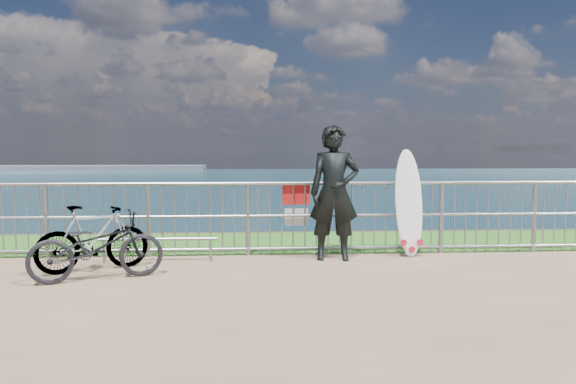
{
  "coord_description": "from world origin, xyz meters",
  "views": [
    {
      "loc": [
        -0.44,
        -6.9,
        1.63
      ],
      "look_at": [
        0.08,
        1.2,
        1.0
      ],
      "focal_mm": 35.0,
      "sensor_mm": 36.0,
      "label": 1
    }
  ],
  "objects": [
    {
      "name": "bicycle_near",
      "position": [
        -2.36,
        0.09,
        0.43
      ],
      "size": [
        1.72,
        1.12,
        0.85
      ],
      "primitive_type": "imported",
      "rotation": [
        0.0,
        0.0,
        1.94
      ],
      "color": "black",
      "rests_on": "ground"
    },
    {
      "name": "bike_rack",
      "position": [
        -1.8,
        1.17,
        0.29
      ],
      "size": [
        1.71,
        0.05,
        0.36
      ],
      "color": "gray",
      "rests_on": "ground"
    },
    {
      "name": "grass_strip",
      "position": [
        0.0,
        2.7,
        0.01
      ],
      "size": [
        120.0,
        120.0,
        0.0
      ],
      "primitive_type": "plane",
      "color": "#2A6F1E",
      "rests_on": "ground"
    },
    {
      "name": "railing",
      "position": [
        0.02,
        1.6,
        0.58
      ],
      "size": [
        10.06,
        0.1,
        1.13
      ],
      "color": "gray",
      "rests_on": "ground"
    },
    {
      "name": "surfboard",
      "position": [
        1.94,
        1.44,
        0.75
      ],
      "size": [
        0.45,
        0.41,
        1.63
      ],
      "color": "white",
      "rests_on": "ground"
    },
    {
      "name": "surfer",
      "position": [
        0.76,
        1.19,
        0.99
      ],
      "size": [
        0.76,
        0.53,
        1.97
      ],
      "primitive_type": "imported",
      "rotation": [
        0.0,
        0.0,
        -0.09
      ],
      "color": "black",
      "rests_on": "ground"
    },
    {
      "name": "seascape",
      "position": [
        -43.75,
        147.49,
        -4.03
      ],
      "size": [
        260.0,
        260.0,
        5.0
      ],
      "color": "brown",
      "rests_on": "ground"
    },
    {
      "name": "bicycle_far",
      "position": [
        -2.55,
        0.62,
        0.44
      ],
      "size": [
        1.5,
        1.06,
        0.89
      ],
      "primitive_type": "imported",
      "rotation": [
        0.0,
        0.0,
        2.06
      ],
      "color": "black",
      "rests_on": "ground"
    }
  ]
}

